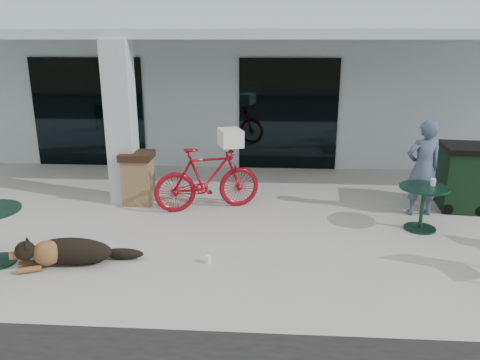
# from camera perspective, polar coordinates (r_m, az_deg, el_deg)

# --- Properties ---
(ground) EXTENTS (80.00, 80.00, 0.00)m
(ground) POSITION_cam_1_polar(r_m,az_deg,el_deg) (7.32, -7.51, -8.68)
(ground) COLOR #ABA9A1
(ground) RESTS_ON ground
(building) EXTENTS (22.00, 7.00, 4.50)m
(building) POSITION_cam_1_polar(r_m,az_deg,el_deg) (15.06, -1.50, 13.50)
(building) COLOR silver
(building) RESTS_ON ground
(storefront_glass_left) EXTENTS (2.80, 0.06, 2.70)m
(storefront_glass_left) POSITION_cam_1_polar(r_m,az_deg,el_deg) (12.46, -17.98, 7.81)
(storefront_glass_left) COLOR black
(storefront_glass_left) RESTS_ON ground
(storefront_glass_right) EXTENTS (2.40, 0.06, 2.70)m
(storefront_glass_right) POSITION_cam_1_polar(r_m,az_deg,el_deg) (11.59, 5.90, 7.92)
(storefront_glass_right) COLOR black
(storefront_glass_right) RESTS_ON ground
(column) EXTENTS (0.50, 0.50, 3.12)m
(column) POSITION_cam_1_polar(r_m,az_deg,el_deg) (9.36, -14.26, 6.65)
(column) COLOR silver
(column) RESTS_ON ground
(overhang) EXTENTS (22.00, 2.80, 0.18)m
(overhang) POSITION_cam_1_polar(r_m,az_deg,el_deg) (10.16, -4.18, 17.24)
(overhang) COLOR silver
(overhang) RESTS_ON column
(bicycle) EXTENTS (2.09, 1.21, 1.21)m
(bicycle) POSITION_cam_1_polar(r_m,az_deg,el_deg) (8.82, -3.99, 0.15)
(bicycle) COLOR maroon
(bicycle) RESTS_ON ground
(laundry_basket) EXTENTS (0.55, 0.63, 0.31)m
(laundry_basket) POSITION_cam_1_polar(r_m,az_deg,el_deg) (8.73, -1.19, 5.18)
(laundry_basket) COLOR white
(laundry_basket) RESTS_ON bicycle
(dog) EXTENTS (1.41, 0.94, 0.45)m
(dog) POSITION_cam_1_polar(r_m,az_deg,el_deg) (7.23, -19.77, -7.98)
(dog) COLOR black
(dog) RESTS_ON ground
(cup_near_dog) EXTENTS (0.12, 0.12, 0.11)m
(cup_near_dog) POSITION_cam_1_polar(r_m,az_deg,el_deg) (6.92, -3.94, -9.63)
(cup_near_dog) COLOR white
(cup_near_dog) RESTS_ON ground
(cafe_table_far) EXTENTS (0.89, 0.89, 0.77)m
(cafe_table_far) POSITION_cam_1_polar(r_m,az_deg,el_deg) (8.51, 21.30, -3.22)
(cafe_table_far) COLOR #113225
(cafe_table_far) RESTS_ON ground
(person) EXTENTS (0.71, 0.53, 1.77)m
(person) POSITION_cam_1_polar(r_m,az_deg,el_deg) (9.09, 21.37, 1.35)
(person) COLOR #41506D
(person) RESTS_ON ground
(cup_on_table) EXTENTS (0.09, 0.09, 0.12)m
(cup_on_table) POSITION_cam_1_polar(r_m,az_deg,el_deg) (8.51, 22.47, -0.24)
(cup_on_table) COLOR white
(cup_on_table) RESTS_ON cafe_table_far
(trash_receptacle) EXTENTS (0.61, 0.61, 1.03)m
(trash_receptacle) POSITION_cam_1_polar(r_m,az_deg,el_deg) (9.39, -12.30, 0.26)
(trash_receptacle) COLOR olive
(trash_receptacle) RESTS_ON ground
(wheeled_bin) EXTENTS (0.86, 1.04, 1.23)m
(wheeled_bin) POSITION_cam_1_polar(r_m,az_deg,el_deg) (9.84, 25.36, 0.35)
(wheeled_bin) COLOR black
(wheeled_bin) RESTS_ON ground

